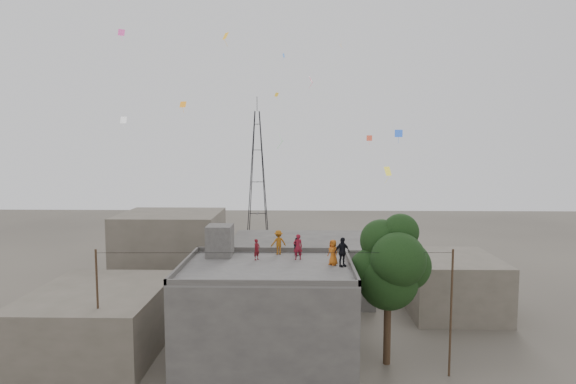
% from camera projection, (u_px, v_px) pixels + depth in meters
% --- Properties ---
extents(ground, '(140.00, 140.00, 0.00)m').
position_uv_depth(ground, '(268.00, 366.00, 28.82)').
color(ground, '#47423A').
rests_on(ground, ground).
extents(main_building, '(10.00, 8.00, 6.10)m').
position_uv_depth(main_building, '(267.00, 317.00, 28.53)').
color(main_building, '#464441').
rests_on(main_building, ground).
extents(parapet, '(10.00, 8.00, 0.30)m').
position_uv_depth(parapet, '(267.00, 264.00, 28.23)').
color(parapet, '#464441').
rests_on(parapet, main_building).
extents(stair_head_box, '(1.60, 1.80, 2.00)m').
position_uv_depth(stair_head_box, '(220.00, 241.00, 30.81)').
color(stair_head_box, '#464441').
rests_on(stair_head_box, main_building).
extents(neighbor_west, '(8.00, 10.00, 4.00)m').
position_uv_depth(neighbor_west, '(99.00, 320.00, 30.87)').
color(neighbor_west, '#5A5447').
rests_on(neighbor_west, ground).
extents(neighbor_north, '(12.00, 9.00, 5.00)m').
position_uv_depth(neighbor_north, '(300.00, 267.00, 42.47)').
color(neighbor_north, '#464441').
rests_on(neighbor_north, ground).
extents(neighbor_northwest, '(9.00, 8.00, 7.00)m').
position_uv_depth(neighbor_northwest, '(171.00, 250.00, 44.64)').
color(neighbor_northwest, '#5A5447').
rests_on(neighbor_northwest, ground).
extents(neighbor_east, '(7.00, 8.00, 4.40)m').
position_uv_depth(neighbor_east, '(451.00, 284.00, 38.25)').
color(neighbor_east, '#5A5447').
rests_on(neighbor_east, ground).
extents(tree, '(4.90, 4.60, 9.10)m').
position_uv_depth(tree, '(391.00, 265.00, 28.67)').
color(tree, black).
rests_on(tree, ground).
extents(utility_line, '(20.12, 0.62, 7.40)m').
position_uv_depth(utility_line, '(275.00, 311.00, 27.20)').
color(utility_line, black).
rests_on(utility_line, ground).
extents(transmission_tower, '(2.97, 2.97, 20.01)m').
position_uv_depth(transmission_tower, '(257.00, 175.00, 67.86)').
color(transmission_tower, black).
rests_on(transmission_tower, ground).
extents(person_red_adult, '(0.66, 0.51, 1.60)m').
position_uv_depth(person_red_adult, '(298.00, 247.00, 29.86)').
color(person_red_adult, maroon).
rests_on(person_red_adult, main_building).
extents(person_orange_child, '(0.85, 0.88, 1.52)m').
position_uv_depth(person_orange_child, '(333.00, 252.00, 28.53)').
color(person_orange_child, '#BD5A15').
rests_on(person_orange_child, main_building).
extents(person_dark_child, '(0.65, 0.70, 1.14)m').
position_uv_depth(person_dark_child, '(297.00, 246.00, 31.08)').
color(person_dark_child, black).
rests_on(person_dark_child, main_building).
extents(person_dark_adult, '(1.09, 0.86, 1.73)m').
position_uv_depth(person_dark_adult, '(342.00, 252.00, 28.13)').
color(person_dark_adult, black).
rests_on(person_dark_adult, main_building).
extents(person_orange_adult, '(1.17, 0.93, 1.58)m').
position_uv_depth(person_orange_adult, '(278.00, 242.00, 31.34)').
color(person_orange_adult, '#9A5511').
rests_on(person_orange_adult, main_building).
extents(person_red_child, '(0.53, 0.57, 1.30)m').
position_uv_depth(person_red_child, '(257.00, 249.00, 29.81)').
color(person_red_child, maroon).
rests_on(person_red_child, main_building).
extents(kites, '(20.77, 18.88, 11.25)m').
position_uv_depth(kites, '(278.00, 101.00, 33.76)').
color(kites, orange).
rests_on(kites, ground).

